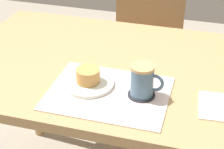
% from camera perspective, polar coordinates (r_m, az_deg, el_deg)
% --- Properties ---
extents(dining_table, '(1.23, 0.77, 0.73)m').
position_cam_1_polar(dining_table, '(1.43, 1.07, -1.38)').
color(dining_table, tan).
rests_on(dining_table, ground_plane).
extents(wooden_chair, '(0.44, 0.44, 0.93)m').
position_cam_1_polar(wooden_chair, '(2.10, 5.17, 5.36)').
color(wooden_chair, '#997047').
rests_on(wooden_chair, ground_plane).
extents(placemat, '(0.39, 0.30, 0.00)m').
position_cam_1_polar(placemat, '(1.23, -0.51, -2.84)').
color(placemat, silver).
rests_on(placemat, dining_table).
extents(pastry_plate, '(0.17, 0.17, 0.01)m').
position_cam_1_polar(pastry_plate, '(1.27, -3.62, -1.32)').
color(pastry_plate, silver).
rests_on(pastry_plate, placemat).
extents(pastry, '(0.08, 0.08, 0.05)m').
position_cam_1_polar(pastry, '(1.25, -3.67, -0.16)').
color(pastry, tan).
rests_on(pastry, pastry_plate).
extents(coffee_coaster, '(0.09, 0.09, 0.00)m').
position_cam_1_polar(coffee_coaster, '(1.22, 4.49, -3.08)').
color(coffee_coaster, '#232328').
rests_on(coffee_coaster, placemat).
extents(coffee_mug, '(0.11, 0.08, 0.11)m').
position_cam_1_polar(coffee_mug, '(1.19, 4.73, -0.90)').
color(coffee_mug, slate).
rests_on(coffee_mug, coffee_coaster).
extents(paper_napkin, '(0.16, 0.16, 0.00)m').
position_cam_1_polar(paper_napkin, '(1.22, 16.57, -4.78)').
color(paper_napkin, silver).
rests_on(paper_napkin, dining_table).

